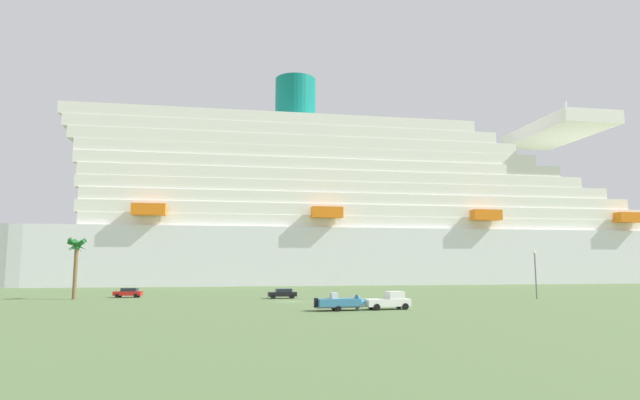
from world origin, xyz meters
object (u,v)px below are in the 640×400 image
cruise_ship (378,220)px  parked_car_black_coupe (283,293)px  parked_car_red_hatchback (128,292)px  street_lamp (535,267)px  small_boat_on_trailer (344,302)px  pickup_truck (389,301)px  palm_tree (77,251)px

cruise_ship → parked_car_black_coupe: size_ratio=47.03×
parked_car_red_hatchback → street_lamp: bearing=-5.9°
small_boat_on_trailer → parked_car_black_coupe: (-7.82, 22.35, -0.13)m
pickup_truck → parked_car_black_coupe: bearing=122.9°
pickup_truck → small_boat_on_trailer: 5.95m
small_boat_on_trailer → palm_tree: 46.76m
pickup_truck → parked_car_black_coupe: size_ratio=1.22×
parked_car_red_hatchback → parked_car_black_coupe: 26.15m
pickup_truck → street_lamp: street_lamp is taller
pickup_truck → street_lamp: 32.83m
cruise_ship → street_lamp: (14.15, -68.27, -13.30)m
small_boat_on_trailer → street_lamp: bearing=29.9°
cruise_ship → palm_tree: (-59.86, -65.62, -10.72)m
cruise_ship → street_lamp: bearing=-78.3°
palm_tree → parked_car_black_coupe: palm_tree is taller
small_boat_on_trailer → palm_tree: (-40.89, 21.70, 6.63)m
cruise_ship → parked_car_red_hatchback: size_ratio=49.60×
pickup_truck → parked_car_black_coupe: (-13.63, 21.08, -0.21)m
parked_car_red_hatchback → parked_car_black_coupe: bearing=-7.9°
small_boat_on_trailer → pickup_truck: bearing=12.4°
palm_tree → parked_car_black_coupe: 33.76m
palm_tree → parked_car_red_hatchback: (7.16, 4.24, -6.76)m
parked_car_black_coupe → pickup_truck: bearing=-57.1°
cruise_ship → small_boat_on_trailer: bearing=-102.3°
palm_tree → small_boat_on_trailer: bearing=-28.0°
parked_car_red_hatchback → cruise_ship: bearing=49.4°
parked_car_black_coupe → parked_car_red_hatchback: bearing=172.1°
cruise_ship → small_boat_on_trailer: cruise_ship is taller
parked_car_black_coupe → palm_tree: bearing=-178.9°
pickup_truck → street_lamp: size_ratio=0.77×
cruise_ship → pickup_truck: size_ratio=38.63×
cruise_ship → pickup_truck: (-13.17, -86.05, -17.27)m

